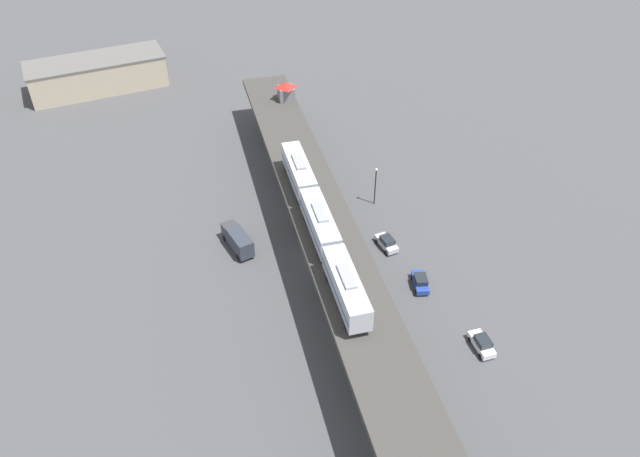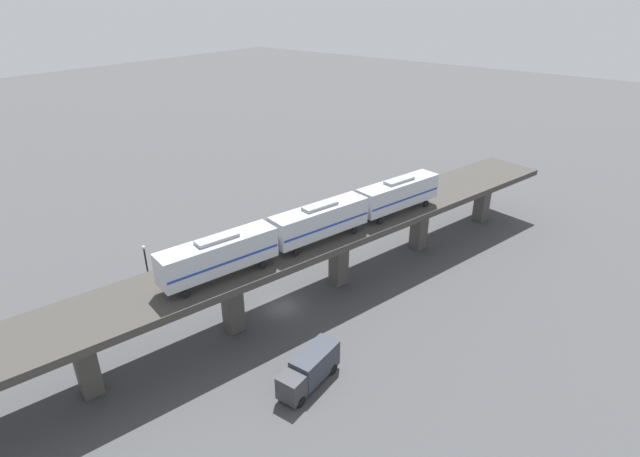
% 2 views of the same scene
% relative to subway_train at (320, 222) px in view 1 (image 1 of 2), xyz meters
% --- Properties ---
extents(ground_plane, '(400.00, 400.00, 0.00)m').
position_rel_subway_train_xyz_m(ground_plane, '(2.33, 3.97, -10.46)').
color(ground_plane, '#424244').
extents(elevated_viaduct, '(28.48, 91.59, 7.92)m').
position_rel_subway_train_xyz_m(elevated_viaduct, '(2.29, 3.79, -3.66)').
color(elevated_viaduct, '#393733').
rests_on(elevated_viaduct, ground).
extents(subway_train, '(10.93, 36.90, 4.45)m').
position_rel_subway_train_xyz_m(subway_train, '(0.00, 0.00, 0.00)').
color(subway_train, '#ADB2BA').
rests_on(subway_train, elevated_viaduct).
extents(signal_hut, '(3.85, 3.85, 3.40)m').
position_rel_subway_train_xyz_m(signal_hut, '(12.54, 38.25, -0.74)').
color(signal_hut, slate).
rests_on(signal_hut, elevated_viaduct).
extents(street_car_white, '(2.55, 4.65, 1.89)m').
position_rel_subway_train_xyz_m(street_car_white, '(12.54, -20.67, -9.52)').
color(street_car_white, silver).
rests_on(street_car_white, ground).
extents(street_car_silver, '(2.06, 4.45, 1.89)m').
position_rel_subway_train_xyz_m(street_car_silver, '(12.22, 1.69, -9.52)').
color(street_car_silver, '#B7BABF').
rests_on(street_car_silver, ground).
extents(street_car_blue, '(3.39, 4.75, 1.89)m').
position_rel_subway_train_xyz_m(street_car_blue, '(11.96, -7.71, -9.52)').
color(street_car_blue, '#233D93').
rests_on(street_car_blue, ground).
extents(delivery_truck, '(2.74, 7.32, 3.20)m').
position_rel_subway_train_xyz_m(delivery_truck, '(-7.95, 11.66, -8.70)').
color(delivery_truck, '#333338').
rests_on(delivery_truck, ground).
extents(street_lamp, '(0.44, 0.44, 6.94)m').
position_rel_subway_train_xyz_m(street_lamp, '(16.30, 12.14, -6.35)').
color(street_lamp, black).
rests_on(street_lamp, ground).
extents(warehouse_building, '(29.03, 11.60, 6.80)m').
position_rel_subway_train_xyz_m(warehouse_building, '(-15.32, 75.46, -7.05)').
color(warehouse_building, tan).
rests_on(warehouse_building, ground).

